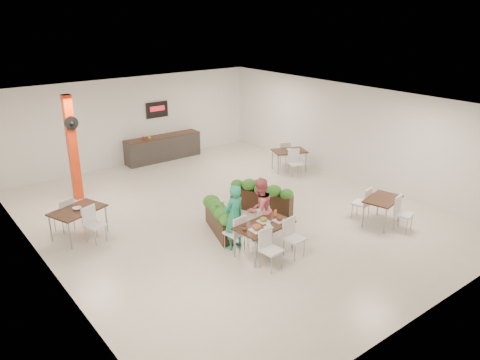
{
  "coord_description": "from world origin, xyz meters",
  "views": [
    {
      "loc": [
        -7.24,
        -9.81,
        5.53
      ],
      "look_at": [
        0.1,
        -0.33,
        1.1
      ],
      "focal_mm": 35.0,
      "sensor_mm": 36.0,
      "label": 1
    }
  ],
  "objects_px": {
    "service_counter": "(163,147)",
    "side_table_a": "(78,214)",
    "main_table": "(264,229)",
    "side_table_c": "(383,203)",
    "diner_woman": "(260,209)",
    "planter_right": "(261,195)",
    "diner_man": "(234,217)",
    "red_column": "(73,147)",
    "planter_left": "(219,216)",
    "side_table_b": "(289,154)"
  },
  "relations": [
    {
      "from": "service_counter",
      "to": "main_table",
      "type": "xyz_separation_m",
      "value": [
        -1.72,
        -7.97,
        0.14
      ]
    },
    {
      "from": "service_counter",
      "to": "side_table_a",
      "type": "height_order",
      "value": "service_counter"
    },
    {
      "from": "red_column",
      "to": "service_counter",
      "type": "relative_size",
      "value": 1.07
    },
    {
      "from": "diner_man",
      "to": "side_table_b",
      "type": "height_order",
      "value": "diner_man"
    },
    {
      "from": "service_counter",
      "to": "side_table_a",
      "type": "bearing_deg",
      "value": -137.85
    },
    {
      "from": "service_counter",
      "to": "diner_woman",
      "type": "distance_m",
      "value": 7.44
    },
    {
      "from": "planter_left",
      "to": "planter_right",
      "type": "bearing_deg",
      "value": 11.56
    },
    {
      "from": "main_table",
      "to": "side_table_b",
      "type": "relative_size",
      "value": 1.05
    },
    {
      "from": "red_column",
      "to": "side_table_a",
      "type": "xyz_separation_m",
      "value": [
        -0.88,
        -2.55,
        -1.01
      ]
    },
    {
      "from": "red_column",
      "to": "side_table_a",
      "type": "distance_m",
      "value": 2.88
    },
    {
      "from": "planter_right",
      "to": "side_table_b",
      "type": "bearing_deg",
      "value": 34.62
    },
    {
      "from": "red_column",
      "to": "service_counter",
      "type": "height_order",
      "value": "red_column"
    },
    {
      "from": "diner_man",
      "to": "diner_woman",
      "type": "height_order",
      "value": "diner_man"
    },
    {
      "from": "diner_man",
      "to": "side_table_a",
      "type": "xyz_separation_m",
      "value": [
        -2.76,
        2.9,
        -0.18
      ]
    },
    {
      "from": "side_table_a",
      "to": "side_table_c",
      "type": "distance_m",
      "value": 7.96
    },
    {
      "from": "red_column",
      "to": "side_table_c",
      "type": "height_order",
      "value": "red_column"
    },
    {
      "from": "side_table_a",
      "to": "main_table",
      "type": "bearing_deg",
      "value": -68.48
    },
    {
      "from": "planter_right",
      "to": "diner_man",
      "type": "bearing_deg",
      "value": -147.02
    },
    {
      "from": "red_column",
      "to": "planter_left",
      "type": "xyz_separation_m",
      "value": [
        2.05,
        -4.57,
        -1.15
      ]
    },
    {
      "from": "service_counter",
      "to": "side_table_b",
      "type": "distance_m",
      "value": 4.89
    },
    {
      "from": "diner_man",
      "to": "side_table_c",
      "type": "xyz_separation_m",
      "value": [
        3.95,
        -1.38,
        -0.2
      ]
    },
    {
      "from": "service_counter",
      "to": "planter_left",
      "type": "height_order",
      "value": "service_counter"
    },
    {
      "from": "side_table_a",
      "to": "diner_woman",
      "type": "bearing_deg",
      "value": -59.21
    },
    {
      "from": "diner_man",
      "to": "planter_right",
      "type": "relative_size",
      "value": 0.88
    },
    {
      "from": "side_table_b",
      "to": "red_column",
      "type": "bearing_deg",
      "value": -174.1
    },
    {
      "from": "diner_man",
      "to": "planter_left",
      "type": "bearing_deg",
      "value": -106.62
    },
    {
      "from": "planter_right",
      "to": "side_table_c",
      "type": "bearing_deg",
      "value": -52.1
    },
    {
      "from": "red_column",
      "to": "side_table_b",
      "type": "bearing_deg",
      "value": -16.41
    },
    {
      "from": "main_table",
      "to": "planter_right",
      "type": "relative_size",
      "value": 0.94
    },
    {
      "from": "diner_man",
      "to": "diner_woman",
      "type": "bearing_deg",
      "value": 173.94
    },
    {
      "from": "red_column",
      "to": "planter_right",
      "type": "height_order",
      "value": "red_column"
    },
    {
      "from": "service_counter",
      "to": "side_table_a",
      "type": "distance_m",
      "value": 6.58
    },
    {
      "from": "main_table",
      "to": "side_table_c",
      "type": "distance_m",
      "value": 3.63
    },
    {
      "from": "side_table_a",
      "to": "side_table_c",
      "type": "bearing_deg",
      "value": -52.58
    },
    {
      "from": "diner_man",
      "to": "planter_left",
      "type": "xyz_separation_m",
      "value": [
        0.16,
        0.88,
        -0.32
      ]
    },
    {
      "from": "service_counter",
      "to": "diner_woman",
      "type": "xyz_separation_m",
      "value": [
        -1.31,
        -7.32,
        0.31
      ]
    },
    {
      "from": "diner_man",
      "to": "planter_left",
      "type": "relative_size",
      "value": 0.97
    },
    {
      "from": "diner_man",
      "to": "side_table_b",
      "type": "relative_size",
      "value": 0.98
    },
    {
      "from": "side_table_b",
      "to": "side_table_c",
      "type": "xyz_separation_m",
      "value": [
        -1.11,
        -4.79,
        -0.01
      ]
    },
    {
      "from": "red_column",
      "to": "planter_left",
      "type": "distance_m",
      "value": 5.14
    },
    {
      "from": "red_column",
      "to": "main_table",
      "type": "xyz_separation_m",
      "value": [
        2.28,
        -6.11,
        -1.01
      ]
    },
    {
      "from": "red_column",
      "to": "side_table_b",
      "type": "height_order",
      "value": "red_column"
    },
    {
      "from": "service_counter",
      "to": "diner_woman",
      "type": "relative_size",
      "value": 1.86
    },
    {
      "from": "planter_left",
      "to": "red_column",
      "type": "bearing_deg",
      "value": 114.19
    },
    {
      "from": "planter_right",
      "to": "side_table_c",
      "type": "distance_m",
      "value": 3.32
    },
    {
      "from": "planter_right",
      "to": "side_table_b",
      "type": "relative_size",
      "value": 1.11
    },
    {
      "from": "main_table",
      "to": "diner_woman",
      "type": "relative_size",
      "value": 1.08
    },
    {
      "from": "side_table_b",
      "to": "diner_woman",
      "type": "bearing_deg",
      "value": -118.98
    },
    {
      "from": "side_table_a",
      "to": "diner_man",
      "type": "bearing_deg",
      "value": -66.45
    },
    {
      "from": "main_table",
      "to": "diner_man",
      "type": "distance_m",
      "value": 0.78
    }
  ]
}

